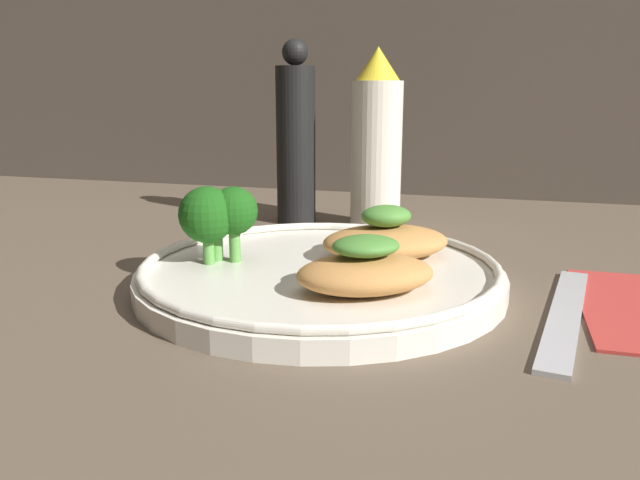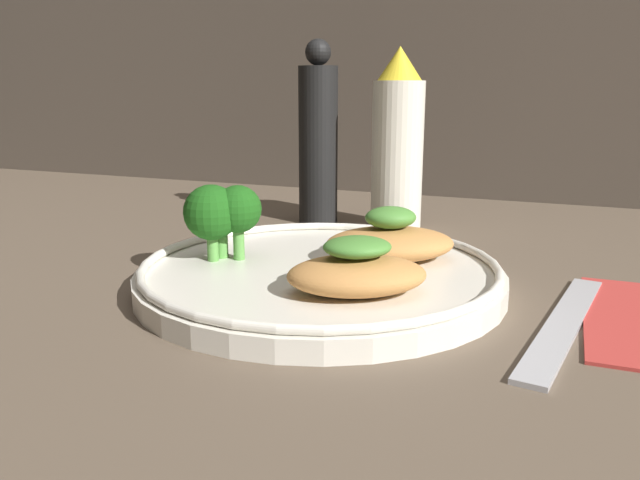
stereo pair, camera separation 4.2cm
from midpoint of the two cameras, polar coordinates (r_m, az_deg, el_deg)
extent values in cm
cube|color=brown|center=(43.33, -2.80, -5.05)|extent=(180.00, 180.00, 1.00)
cylinder|color=silver|center=(42.95, -2.82, -3.53)|extent=(25.05, 25.05, 1.40)
torus|color=silver|center=(42.66, -2.83, -2.25)|extent=(24.45, 24.45, 0.60)
ellipsoid|color=#BC7F42|center=(37.60, 0.96, -3.16)|extent=(10.13, 8.98, 2.25)
ellipsoid|color=#478433|center=(37.12, 0.97, -0.59)|extent=(5.18, 4.84, 1.24)
ellipsoid|color=#BC7F42|center=(45.16, 3.36, -0.23)|extent=(11.14, 9.93, 2.31)
ellipsoid|color=#478433|center=(44.73, 3.40, 2.18)|extent=(4.60, 4.30, 1.56)
cylinder|color=#569942|center=(44.54, -10.63, -0.52)|extent=(0.81, 0.81, 2.50)
sphere|color=#195114|center=(44.01, -10.77, 2.56)|extent=(3.41, 3.41, 3.41)
cylinder|color=#569942|center=(45.43, -12.09, -0.09)|extent=(0.96, 0.96, 2.84)
sphere|color=#195114|center=(44.95, -12.23, 2.72)|extent=(2.44, 2.44, 2.44)
cylinder|color=#569942|center=(44.63, -12.84, -0.84)|extent=(0.80, 0.80, 2.14)
sphere|color=#195114|center=(44.08, -13.01, 2.25)|extent=(3.94, 3.94, 3.94)
cylinder|color=silver|center=(60.68, 2.98, 7.70)|extent=(4.88, 4.88, 14.04)
cone|color=yellow|center=(60.36, 3.09, 15.81)|extent=(4.15, 4.15, 3.09)
cylinder|color=black|center=(62.83, -4.16, 8.55)|extent=(3.90, 3.90, 15.46)
sphere|color=black|center=(62.64, -4.31, 16.77)|extent=(2.53, 2.53, 2.53)
cube|color=#B2B2B7|center=(39.86, 18.76, -6.30)|extent=(4.67, 18.22, 0.60)
camera|label=1|loc=(0.02, -92.86, -0.71)|focal=35.00mm
camera|label=2|loc=(0.02, 87.14, 0.71)|focal=35.00mm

